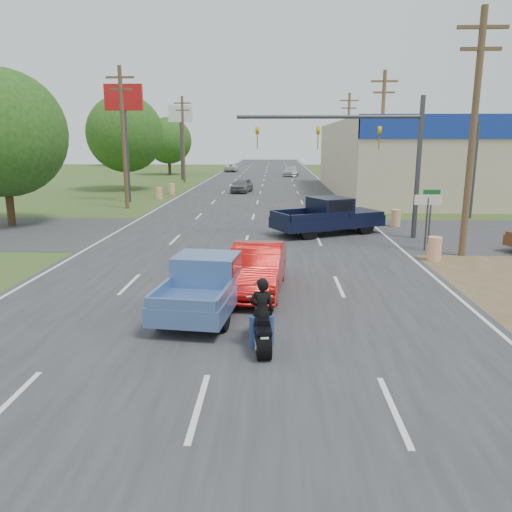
{
  "coord_description": "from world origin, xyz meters",
  "views": [
    {
      "loc": [
        1.38,
        -8.36,
        4.82
      ],
      "look_at": [
        0.81,
        6.94,
        1.3
      ],
      "focal_mm": 35.0,
      "sensor_mm": 36.0,
      "label": 1
    }
  ],
  "objects_px": {
    "red_convertible": "(257,269)",
    "distant_car_white": "(231,168)",
    "navy_pickup": "(330,216)",
    "distant_car_silver": "(291,171)",
    "rider": "(262,316)",
    "motorcycle": "(262,330)",
    "blue_pickup": "(207,282)",
    "distant_car_grey": "(242,185)"
  },
  "relations": [
    {
      "from": "motorcycle",
      "to": "distant_car_silver",
      "type": "bearing_deg",
      "value": 81.53
    },
    {
      "from": "blue_pickup",
      "to": "distant_car_silver",
      "type": "relative_size",
      "value": 1.06
    },
    {
      "from": "rider",
      "to": "distant_car_white",
      "type": "bearing_deg",
      "value": -90.54
    },
    {
      "from": "blue_pickup",
      "to": "navy_pickup",
      "type": "bearing_deg",
      "value": 75.58
    },
    {
      "from": "navy_pickup",
      "to": "distant_car_silver",
      "type": "height_order",
      "value": "navy_pickup"
    },
    {
      "from": "blue_pickup",
      "to": "distant_car_grey",
      "type": "relative_size",
      "value": 1.3
    },
    {
      "from": "motorcycle",
      "to": "distant_car_silver",
      "type": "height_order",
      "value": "distant_car_silver"
    },
    {
      "from": "motorcycle",
      "to": "distant_car_silver",
      "type": "relative_size",
      "value": 0.44
    },
    {
      "from": "navy_pickup",
      "to": "distant_car_grey",
      "type": "distance_m",
      "value": 22.83
    },
    {
      "from": "distant_car_silver",
      "to": "blue_pickup",
      "type": "bearing_deg",
      "value": -87.63
    },
    {
      "from": "red_convertible",
      "to": "distant_car_white",
      "type": "xyz_separation_m",
      "value": [
        -6.57,
        66.73,
        -0.15
      ]
    },
    {
      "from": "motorcycle",
      "to": "distant_car_white",
      "type": "xyz_separation_m",
      "value": [
        -6.86,
        71.39,
        0.14
      ]
    },
    {
      "from": "motorcycle",
      "to": "distant_car_white",
      "type": "relative_size",
      "value": 0.48
    },
    {
      "from": "red_convertible",
      "to": "rider",
      "type": "bearing_deg",
      "value": -81.58
    },
    {
      "from": "red_convertible",
      "to": "distant_car_white",
      "type": "relative_size",
      "value": 1.05
    },
    {
      "from": "red_convertible",
      "to": "blue_pickup",
      "type": "bearing_deg",
      "value": -122.3
    },
    {
      "from": "blue_pickup",
      "to": "distant_car_silver",
      "type": "bearing_deg",
      "value": 92.79
    },
    {
      "from": "distant_car_grey",
      "to": "motorcycle",
      "type": "bearing_deg",
      "value": -75.66
    },
    {
      "from": "motorcycle",
      "to": "navy_pickup",
      "type": "xyz_separation_m",
      "value": [
        3.22,
        15.31,
        0.5
      ]
    },
    {
      "from": "red_convertible",
      "to": "distant_car_grey",
      "type": "height_order",
      "value": "red_convertible"
    },
    {
      "from": "navy_pickup",
      "to": "red_convertible",
      "type": "bearing_deg",
      "value": -45.64
    },
    {
      "from": "red_convertible",
      "to": "blue_pickup",
      "type": "xyz_separation_m",
      "value": [
        -1.37,
        -1.81,
        0.06
      ]
    },
    {
      "from": "distant_car_grey",
      "to": "distant_car_white",
      "type": "bearing_deg",
      "value": 106.57
    },
    {
      "from": "rider",
      "to": "blue_pickup",
      "type": "height_order",
      "value": "blue_pickup"
    },
    {
      "from": "blue_pickup",
      "to": "distant_car_grey",
      "type": "xyz_separation_m",
      "value": [
        -1.22,
        34.47,
        -0.16
      ]
    },
    {
      "from": "motorcycle",
      "to": "rider",
      "type": "bearing_deg",
      "value": 90.0
    },
    {
      "from": "distant_car_silver",
      "to": "rider",
      "type": "bearing_deg",
      "value": -85.88
    },
    {
      "from": "distant_car_white",
      "to": "navy_pickup",
      "type": "bearing_deg",
      "value": 99.13
    },
    {
      "from": "blue_pickup",
      "to": "distant_car_silver",
      "type": "height_order",
      "value": "blue_pickup"
    },
    {
      "from": "motorcycle",
      "to": "distant_car_grey",
      "type": "bearing_deg",
      "value": 88.39
    },
    {
      "from": "blue_pickup",
      "to": "distant_car_white",
      "type": "relative_size",
      "value": 1.16
    },
    {
      "from": "distant_car_grey",
      "to": "distant_car_silver",
      "type": "distance_m",
      "value": 24.07
    },
    {
      "from": "navy_pickup",
      "to": "distant_car_grey",
      "type": "xyz_separation_m",
      "value": [
        -6.11,
        22.0,
        -0.3
      ]
    },
    {
      "from": "red_convertible",
      "to": "navy_pickup",
      "type": "height_order",
      "value": "navy_pickup"
    },
    {
      "from": "motorcycle",
      "to": "blue_pickup",
      "type": "height_order",
      "value": "blue_pickup"
    },
    {
      "from": "red_convertible",
      "to": "rider",
      "type": "distance_m",
      "value": 4.61
    },
    {
      "from": "red_convertible",
      "to": "distant_car_white",
      "type": "distance_m",
      "value": 67.06
    },
    {
      "from": "rider",
      "to": "distant_car_silver",
      "type": "distance_m",
      "value": 60.75
    },
    {
      "from": "navy_pickup",
      "to": "distant_car_grey",
      "type": "relative_size",
      "value": 1.57
    },
    {
      "from": "blue_pickup",
      "to": "navy_pickup",
      "type": "relative_size",
      "value": 0.83
    },
    {
      "from": "red_convertible",
      "to": "motorcycle",
      "type": "relative_size",
      "value": 2.17
    },
    {
      "from": "red_convertible",
      "to": "navy_pickup",
      "type": "bearing_deg",
      "value": 76.61
    }
  ]
}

